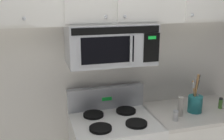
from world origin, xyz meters
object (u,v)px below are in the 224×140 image
Objects in this scene: utensil_crock_teal at (195,102)px; pepper_mill at (181,106)px; over_range_microwave at (110,44)px; spice_jar at (221,103)px; salt_shaker at (176,116)px.

pepper_mill is at bearing -166.58° from utensil_crock_teal.
over_range_microwave is at bearing 168.90° from utensil_crock_teal.
utensil_crock_teal is 3.43× the size of spice_jar.
utensil_crock_teal is (0.80, -0.16, -0.58)m from over_range_microwave.
spice_jar reaches higher than salt_shaker.
salt_shaker is 0.86× the size of spice_jar.
pepper_mill is at bearing -174.87° from spice_jar.
utensil_crock_teal reaches higher than salt_shaker.
over_range_microwave is 6.86× the size of spice_jar.
spice_jar is (1.09, -0.16, -0.62)m from over_range_microwave.
pepper_mill reaches higher than spice_jar.
utensil_crock_teal is at bearing 13.42° from pepper_mill.
salt_shaker is at bearing -155.79° from utensil_crock_teal.
salt_shaker is at bearing -139.13° from pepper_mill.
over_range_microwave reaches higher than utensil_crock_teal.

